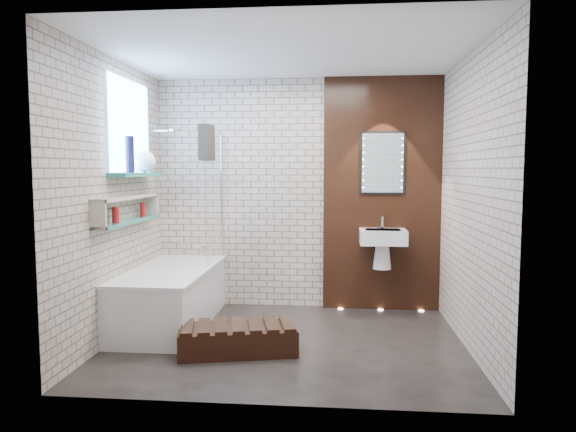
# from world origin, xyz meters

# --- Properties ---
(ground) EXTENTS (3.20, 3.20, 0.00)m
(ground) POSITION_xyz_m (0.00, 0.00, 0.00)
(ground) COLOR black
(ground) RESTS_ON ground
(room_shell) EXTENTS (3.24, 3.20, 2.60)m
(room_shell) POSITION_xyz_m (0.00, 0.00, 1.30)
(room_shell) COLOR #B29F8E
(room_shell) RESTS_ON ground
(walnut_panel) EXTENTS (1.30, 0.06, 2.60)m
(walnut_panel) POSITION_xyz_m (0.95, 1.27, 1.30)
(walnut_panel) COLOR black
(walnut_panel) RESTS_ON ground
(clerestory_window) EXTENTS (0.18, 1.00, 0.94)m
(clerestory_window) POSITION_xyz_m (-1.57, 0.35, 1.90)
(clerestory_window) COLOR #7FADE0
(clerestory_window) RESTS_ON room_shell
(display_niche) EXTENTS (0.14, 1.30, 0.26)m
(display_niche) POSITION_xyz_m (-1.53, 0.15, 1.20)
(display_niche) COLOR #227D73
(display_niche) RESTS_ON room_shell
(bathtub) EXTENTS (0.79, 1.74, 0.70)m
(bathtub) POSITION_xyz_m (-1.22, 0.45, 0.29)
(bathtub) COLOR white
(bathtub) RESTS_ON ground
(bath_screen) EXTENTS (0.01, 0.78, 1.40)m
(bath_screen) POSITION_xyz_m (-0.87, 0.89, 1.28)
(bath_screen) COLOR white
(bath_screen) RESTS_ON bathtub
(towel) EXTENTS (0.11, 0.28, 0.36)m
(towel) POSITION_xyz_m (-0.87, 0.60, 1.85)
(towel) COLOR black
(towel) RESTS_ON bath_screen
(shower_head) EXTENTS (0.18, 0.18, 0.02)m
(shower_head) POSITION_xyz_m (-1.30, 0.95, 2.00)
(shower_head) COLOR silver
(shower_head) RESTS_ON room_shell
(washbasin) EXTENTS (0.50, 0.36, 0.58)m
(washbasin) POSITION_xyz_m (0.95, 1.07, 0.79)
(washbasin) COLOR white
(washbasin) RESTS_ON walnut_panel
(led_mirror) EXTENTS (0.50, 0.02, 0.70)m
(led_mirror) POSITION_xyz_m (0.95, 1.23, 1.65)
(led_mirror) COLOR black
(led_mirror) RESTS_ON walnut_panel
(walnut_step) EXTENTS (1.08, 0.66, 0.22)m
(walnut_step) POSITION_xyz_m (-0.39, -0.30, 0.11)
(walnut_step) COLOR black
(walnut_step) RESTS_ON ground
(niche_bottles) EXTENTS (0.06, 0.72, 0.15)m
(niche_bottles) POSITION_xyz_m (-1.53, 0.16, 1.17)
(niche_bottles) COLOR maroon
(niche_bottles) RESTS_ON display_niche
(sill_vases) EXTENTS (0.22, 0.53, 0.34)m
(sill_vases) POSITION_xyz_m (-1.50, 0.47, 1.67)
(sill_vases) COLOR white
(sill_vases) RESTS_ON clerestory_window
(floor_uplights) EXTENTS (0.96, 0.06, 0.01)m
(floor_uplights) POSITION_xyz_m (0.95, 1.20, 0.01)
(floor_uplights) COLOR #FFD899
(floor_uplights) RESTS_ON ground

